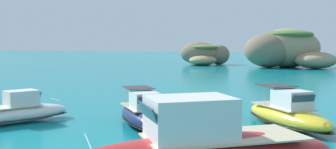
% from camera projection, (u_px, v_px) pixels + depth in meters
% --- Properties ---
extents(islet_large, '(21.67, 17.61, 8.02)m').
position_uv_depth(islet_large, '(286.00, 49.00, 84.20)').
color(islet_large, '#84755B').
rests_on(islet_large, ground).
extents(islet_small, '(12.13, 11.89, 5.25)m').
position_uv_depth(islet_small, '(204.00, 55.00, 94.37)').
color(islet_small, '#756651').
rests_on(islet_small, ground).
extents(motorboat_yellow, '(6.59, 7.56, 2.43)m').
position_uv_depth(motorboat_yellow, '(288.00, 115.00, 24.58)').
color(motorboat_yellow, yellow).
rests_on(motorboat_yellow, ground).
extents(motorboat_white, '(5.30, 7.08, 2.06)m').
position_uv_depth(motorboat_white, '(17.00, 112.00, 25.94)').
color(motorboat_white, white).
rests_on(motorboat_white, ground).
extents(motorboat_navy, '(6.15, 7.05, 2.27)m').
position_uv_depth(motorboat_navy, '(143.00, 114.00, 24.90)').
color(motorboat_navy, navy).
rests_on(motorboat_navy, ground).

